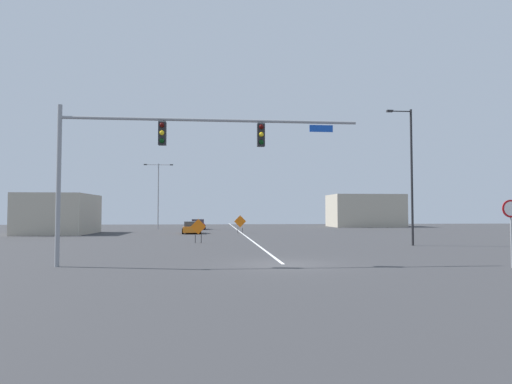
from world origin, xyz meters
TOP-DOWN VIEW (x-y plane):
  - ground at (0.00, 0.00)m, footprint 134.78×134.78m
  - road_centre_stripe at (0.00, 37.44)m, footprint 0.16×74.88m
  - traffic_signal_assembly at (-5.42, -0.01)m, footprint 13.46×0.44m
  - stop_sign at (9.46, -2.26)m, footprint 0.76×0.07m
  - street_lamp_mid_right at (-10.91, 43.06)m, footprint 4.04×0.24m
  - street_lamp_far_right at (10.83, 10.42)m, footprint 1.87×0.24m
  - construction_sign_median_near at (-0.17, 30.60)m, footprint 1.38×0.20m
  - construction_sign_right_shoulder at (-4.34, 14.40)m, footprint 1.18×0.22m
  - car_orange_passing at (-5.58, 29.89)m, footprint 2.10×4.09m
  - car_red_distant at (-5.37, 42.04)m, footprint 2.24×4.23m
  - roadside_building_east at (21.39, 50.53)m, footprint 11.27×7.45m
  - roadside_building_west at (-20.03, 30.45)m, footprint 6.86×8.99m

SIDE VIEW (x-z plane):
  - ground at x=0.00m, z-range 0.00..0.00m
  - road_centre_stripe at x=0.00m, z-range 0.00..0.01m
  - car_orange_passing at x=-5.58m, z-range -0.05..1.29m
  - car_red_distant at x=-5.37m, z-range -0.05..1.34m
  - construction_sign_right_shoulder at x=-4.34m, z-range 0.24..2.09m
  - construction_sign_median_near at x=-0.17m, z-range 0.24..2.25m
  - stop_sign at x=9.46m, z-range 0.59..3.49m
  - roadside_building_west at x=-20.03m, z-range 0.00..4.34m
  - roadside_building_east at x=21.39m, z-range 0.00..5.21m
  - street_lamp_far_right at x=10.83m, z-range 0.43..10.19m
  - traffic_signal_assembly at x=-5.42m, z-range 1.76..8.87m
  - street_lamp_mid_right at x=-10.91m, z-range 0.81..9.98m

